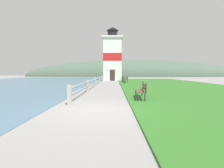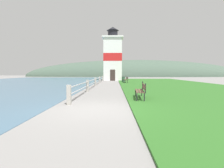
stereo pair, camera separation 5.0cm
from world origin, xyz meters
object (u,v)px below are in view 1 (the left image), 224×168
object	(u,v)px
lighthouse	(113,57)
trash_bin	(123,79)
park_bench_near	(142,90)
park_bench_midway	(126,79)

from	to	relation	value
lighthouse	trash_bin	distance (m)	7.71
park_bench_near	trash_bin	distance (m)	17.02
park_bench_midway	lighthouse	bearing A→B (deg)	-81.77
trash_bin	lighthouse	bearing A→B (deg)	104.87
park_bench_midway	trash_bin	size ratio (longest dim) A/B	2.16
trash_bin	park_bench_midway	bearing A→B (deg)	-83.66
park_bench_near	lighthouse	size ratio (longest dim) A/B	0.20
park_bench_near	lighthouse	distance (m)	23.79
park_bench_midway	lighthouse	world-z (taller)	lighthouse
park_bench_near	park_bench_midway	world-z (taller)	same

